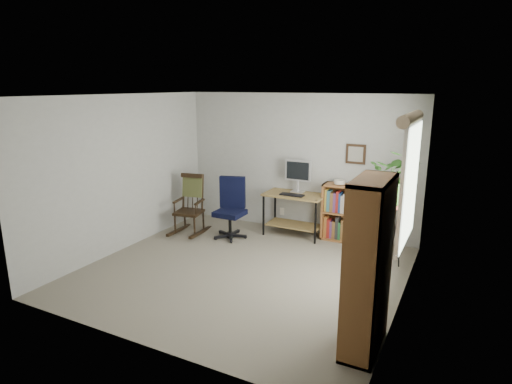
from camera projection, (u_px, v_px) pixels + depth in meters
The scene contains 18 objects.
floor at pixel (243, 271), 5.99m from camera, with size 4.20×4.00×0.00m, color gray.
ceiling at pixel (242, 95), 5.40m from camera, with size 4.20×4.00×0.00m, color white.
wall_back at pixel (298, 164), 7.42m from camera, with size 4.20×0.00×2.40m, color #B2B3AF.
wall_front at pixel (139, 232), 3.97m from camera, with size 4.20×0.00×2.40m, color #B2B3AF.
wall_left at pixel (124, 173), 6.62m from camera, with size 0.00×4.00×2.40m, color #B2B3AF.
wall_right at pixel (407, 208), 4.77m from camera, with size 0.00×4.00×2.40m, color #B2B3AF.
window at pixel (409, 184), 5.00m from camera, with size 0.12×1.20×1.50m, color white, non-canonical shape.
desk at pixel (294, 215), 7.33m from camera, with size 1.02×0.56×0.73m, color olive, non-canonical shape.
monitor at pixel (298, 176), 7.30m from camera, with size 0.46×0.16×0.56m, color silver, non-canonical shape.
keyboard at pixel (292, 195), 7.14m from camera, with size 0.40×0.15×0.03m, color black.
office_chair at pixel (230, 208), 7.16m from camera, with size 0.57×0.57×1.04m, color black, non-canonical shape.
rocking_chair at pixel (189, 204), 7.39m from camera, with size 0.54×0.91×1.05m, color black, non-canonical shape.
low_bookshelf at pixel (350, 214), 7.00m from camera, with size 0.90×0.30×0.95m, color #925B30, non-canonical shape.
tall_bookshelf at pixel (368, 267), 4.04m from camera, with size 0.32×0.75×1.72m, color #925B30, non-canonical shape.
plant_stand at pixel (392, 233), 6.00m from camera, with size 0.28×0.28×1.03m, color black, non-canonical shape.
spider_plant at pixel (399, 150), 5.71m from camera, with size 1.69×1.88×1.46m, color #2E5E21.
potted_plant_small at pixel (369, 184), 6.76m from camera, with size 0.13×0.24×0.11m, color #2E5E21.
framed_picture at pixel (356, 154), 6.89m from camera, with size 0.32×0.04×0.32m, color black, non-canonical shape.
Camera 1 is at (2.68, -4.85, 2.53)m, focal length 30.00 mm.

